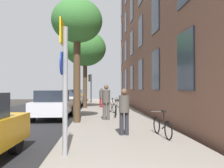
{
  "coord_description": "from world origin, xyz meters",
  "views": [
    {
      "loc": [
        0.16,
        -1.86,
        1.72
      ],
      "look_at": [
        0.98,
        9.87,
        1.97
      ],
      "focal_mm": 36.1,
      "sensor_mm": 36.0,
      "label": 1
    }
  ],
  "objects_px": {
    "bicycle_0": "(162,126)",
    "pedestrian_1": "(106,100)",
    "tree_far": "(85,49)",
    "car_2": "(72,98)",
    "pedestrian_2": "(102,96)",
    "car_1": "(53,104)",
    "bicycle_2": "(112,107)",
    "bicycle_3": "(120,104)",
    "traffic_light": "(90,83)",
    "tree_near": "(77,23)",
    "sign_post": "(64,77)",
    "bicycle_1": "(116,110)",
    "pedestrian_0": "(124,108)",
    "car_3": "(76,95)"
  },
  "relations": [
    {
      "from": "bicycle_0",
      "to": "pedestrian_1",
      "type": "distance_m",
      "value": 4.59
    },
    {
      "from": "tree_far",
      "to": "car_2",
      "type": "bearing_deg",
      "value": 118.26
    },
    {
      "from": "pedestrian_2",
      "to": "car_1",
      "type": "xyz_separation_m",
      "value": [
        -2.91,
        -6.41,
        -0.25
      ]
    },
    {
      "from": "car_1",
      "to": "bicycle_0",
      "type": "bearing_deg",
      "value": -50.73
    },
    {
      "from": "car_2",
      "to": "pedestrian_1",
      "type": "bearing_deg",
      "value": -73.87
    },
    {
      "from": "bicycle_2",
      "to": "bicycle_3",
      "type": "relative_size",
      "value": 1.03
    },
    {
      "from": "traffic_light",
      "to": "tree_near",
      "type": "height_order",
      "value": "tree_near"
    },
    {
      "from": "bicycle_0",
      "to": "traffic_light",
      "type": "bearing_deg",
      "value": 98.9
    },
    {
      "from": "sign_post",
      "to": "tree_far",
      "type": "xyz_separation_m",
      "value": [
        -0.17,
        13.42,
        3.07
      ]
    },
    {
      "from": "bicycle_1",
      "to": "bicycle_2",
      "type": "xyz_separation_m",
      "value": [
        -0.06,
        2.26,
        0.01
      ]
    },
    {
      "from": "sign_post",
      "to": "car_2",
      "type": "bearing_deg",
      "value": 95.57
    },
    {
      "from": "pedestrian_2",
      "to": "tree_far",
      "type": "bearing_deg",
      "value": -154.92
    },
    {
      "from": "pedestrian_0",
      "to": "traffic_light",
      "type": "bearing_deg",
      "value": 95.25
    },
    {
      "from": "pedestrian_0",
      "to": "bicycle_0",
      "type": "bearing_deg",
      "value": -15.13
    },
    {
      "from": "tree_near",
      "to": "car_3",
      "type": "height_order",
      "value": "tree_near"
    },
    {
      "from": "pedestrian_1",
      "to": "car_3",
      "type": "distance_m",
      "value": 18.43
    },
    {
      "from": "pedestrian_1",
      "to": "sign_post",
      "type": "bearing_deg",
      "value": -101.75
    },
    {
      "from": "tree_far",
      "to": "bicycle_0",
      "type": "height_order",
      "value": "tree_far"
    },
    {
      "from": "bicycle_3",
      "to": "pedestrian_0",
      "type": "height_order",
      "value": "pedestrian_0"
    },
    {
      "from": "bicycle_2",
      "to": "car_3",
      "type": "xyz_separation_m",
      "value": [
        -3.7,
        14.58,
        0.34
      ]
    },
    {
      "from": "traffic_light",
      "to": "bicycle_1",
      "type": "distance_m",
      "value": 13.43
    },
    {
      "from": "pedestrian_0",
      "to": "sign_post",
      "type": "bearing_deg",
      "value": -127.13
    },
    {
      "from": "car_1",
      "to": "pedestrian_2",
      "type": "bearing_deg",
      "value": 65.62
    },
    {
      "from": "pedestrian_0",
      "to": "car_3",
      "type": "xyz_separation_m",
      "value": [
        -3.61,
        22.04,
        -0.19
      ]
    },
    {
      "from": "sign_post",
      "to": "bicycle_1",
      "type": "distance_m",
      "value": 7.87
    },
    {
      "from": "sign_post",
      "to": "traffic_light",
      "type": "relative_size",
      "value": 0.99
    },
    {
      "from": "pedestrian_0",
      "to": "bicycle_3",
      "type": "bearing_deg",
      "value": 84.77
    },
    {
      "from": "traffic_light",
      "to": "bicycle_1",
      "type": "xyz_separation_m",
      "value": [
        1.85,
        -13.17,
        -1.89
      ]
    },
    {
      "from": "pedestrian_0",
      "to": "car_1",
      "type": "xyz_separation_m",
      "value": [
        -3.42,
        5.37,
        -0.2
      ]
    },
    {
      "from": "sign_post",
      "to": "pedestrian_2",
      "type": "bearing_deg",
      "value": 85.05
    },
    {
      "from": "sign_post",
      "to": "pedestrian_1",
      "type": "xyz_separation_m",
      "value": [
        1.28,
        6.17,
        -0.85
      ]
    },
    {
      "from": "pedestrian_0",
      "to": "car_3",
      "type": "height_order",
      "value": "pedestrian_0"
    },
    {
      "from": "bicycle_3",
      "to": "car_2",
      "type": "xyz_separation_m",
      "value": [
        -4.29,
        2.85,
        0.35
      ]
    },
    {
      "from": "tree_far",
      "to": "pedestrian_2",
      "type": "bearing_deg",
      "value": 25.08
    },
    {
      "from": "bicycle_3",
      "to": "car_2",
      "type": "distance_m",
      "value": 5.16
    },
    {
      "from": "car_1",
      "to": "tree_far",
      "type": "bearing_deg",
      "value": 75.29
    },
    {
      "from": "sign_post",
      "to": "bicycle_3",
      "type": "xyz_separation_m",
      "value": [
        2.73,
        13.15,
        -1.51
      ]
    },
    {
      "from": "tree_near",
      "to": "bicycle_2",
      "type": "height_order",
      "value": "tree_near"
    },
    {
      "from": "sign_post",
      "to": "bicycle_3",
      "type": "height_order",
      "value": "sign_post"
    },
    {
      "from": "traffic_light",
      "to": "bicycle_2",
      "type": "bearing_deg",
      "value": -80.71
    },
    {
      "from": "bicycle_0",
      "to": "pedestrian_2",
      "type": "distance_m",
      "value": 12.26
    },
    {
      "from": "sign_post",
      "to": "pedestrian_0",
      "type": "xyz_separation_m",
      "value": [
        1.74,
        2.29,
        -0.96
      ]
    },
    {
      "from": "pedestrian_0",
      "to": "car_1",
      "type": "relative_size",
      "value": 0.38
    },
    {
      "from": "car_1",
      "to": "car_3",
      "type": "bearing_deg",
      "value": 90.63
    },
    {
      "from": "tree_near",
      "to": "pedestrian_0",
      "type": "relative_size",
      "value": 3.68
    },
    {
      "from": "pedestrian_0",
      "to": "bicycle_1",
      "type": "bearing_deg",
      "value": 88.23
    },
    {
      "from": "bicycle_2",
      "to": "bicycle_3",
      "type": "xyz_separation_m",
      "value": [
        0.89,
        3.4,
        -0.0
      ]
    },
    {
      "from": "sign_post",
      "to": "bicycle_0",
      "type": "height_order",
      "value": "sign_post"
    },
    {
      "from": "sign_post",
      "to": "pedestrian_1",
      "type": "distance_m",
      "value": 6.36
    },
    {
      "from": "bicycle_3",
      "to": "car_3",
      "type": "distance_m",
      "value": 12.1
    }
  ]
}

